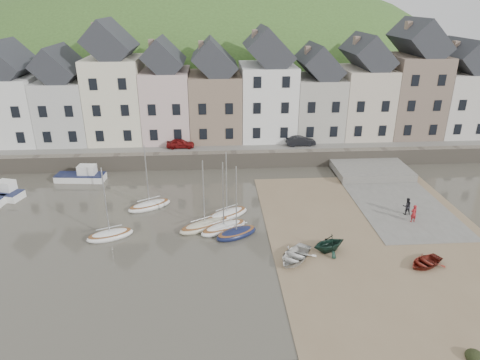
{
  "coord_description": "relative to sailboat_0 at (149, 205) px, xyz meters",
  "views": [
    {
      "loc": [
        -2.3,
        -29.29,
        17.97
      ],
      "look_at": [
        0.0,
        6.0,
        3.0
      ],
      "focal_mm": 32.27,
      "sensor_mm": 36.0,
      "label": 1
    }
  ],
  "objects": [
    {
      "name": "beach",
      "position": [
        19.34,
        -6.99,
        -0.24
      ],
      "size": [
        18.0,
        26.0,
        0.06
      ],
      "primitive_type": "cube",
      "color": "#7F6A4D",
      "rests_on": "ground"
    },
    {
      "name": "person_red",
      "position": [
        23.07,
        -4.39,
        0.65
      ],
      "size": [
        0.65,
        0.49,
        1.58
      ],
      "primitive_type": "imported",
      "rotation": [
        0.0,
        0.0,
        3.36
      ],
      "color": "maroon",
      "rests_on": "slipway"
    },
    {
      "name": "motorboat_0",
      "position": [
        -14.58,
        3.13,
        0.32
      ],
      "size": [
        4.7,
        2.89,
        1.7
      ],
      "color": "white",
      "rests_on": "ground"
    },
    {
      "name": "rowboat_green",
      "position": [
        14.65,
        -8.48,
        0.5
      ],
      "size": [
        3.34,
        3.12,
        1.42
      ],
      "primitive_type": "imported",
      "rotation": [
        0.0,
        0.0,
        -1.21
      ],
      "color": "#142E24",
      "rests_on": "beach"
    },
    {
      "name": "car_left",
      "position": [
        2.18,
        12.51,
        1.89
      ],
      "size": [
        3.25,
        1.31,
        1.11
      ],
      "primitive_type": "imported",
      "rotation": [
        0.0,
        0.0,
        1.57
      ],
      "color": "maroon",
      "rests_on": "quay_street"
    },
    {
      "name": "person_dark",
      "position": [
        23.09,
        -2.97,
        0.64
      ],
      "size": [
        0.77,
        0.61,
        1.58
      ],
      "primitive_type": "imported",
      "rotation": [
        0.0,
        0.0,
        3.13
      ],
      "color": "black",
      "rests_on": "slipway"
    },
    {
      "name": "sailboat_3",
      "position": [
        7.09,
        -2.27,
        -0.0
      ],
      "size": [
        4.41,
        3.55,
        6.32
      ],
      "color": "white",
      "rests_on": "ground"
    },
    {
      "name": "rowboat_red",
      "position": [
        21.14,
        -10.84,
        0.09
      ],
      "size": [
        3.49,
        3.13,
        0.6
      ],
      "primitive_type": "imported",
      "rotation": [
        0.0,
        0.0,
        -1.1
      ],
      "color": "maroon",
      "rests_on": "beach"
    },
    {
      "name": "ground",
      "position": [
        8.34,
        -6.99,
        -0.27
      ],
      "size": [
        160.0,
        160.0,
        0.0
      ],
      "primitive_type": "plane",
      "color": "#4A463A",
      "rests_on": "ground"
    },
    {
      "name": "seawall",
      "position": [
        8.34,
        10.01,
        0.63
      ],
      "size": [
        70.0,
        1.2,
        1.8
      ],
      "primitive_type": "cube",
      "color": "slate",
      "rests_on": "ground"
    },
    {
      "name": "sailboat_0",
      "position": [
        0.0,
        0.0,
        0.0
      ],
      "size": [
        4.32,
        3.32,
        6.32
      ],
      "color": "white",
      "rests_on": "ground"
    },
    {
      "name": "car_right",
      "position": [
        16.54,
        12.51,
        1.91
      ],
      "size": [
        3.53,
        1.38,
        1.14
      ],
      "primitive_type": "imported",
      "rotation": [
        0.0,
        0.0,
        1.62
      ],
      "color": "black",
      "rests_on": "quay_street"
    },
    {
      "name": "townhouse_terrace",
      "position": [
        10.1,
        17.01,
        7.06
      ],
      "size": [
        61.05,
        8.0,
        13.93
      ],
      "color": "white",
      "rests_on": "quay_land"
    },
    {
      "name": "hillside",
      "position": [
        3.35,
        53.0,
        -18.26
      ],
      "size": [
        134.4,
        84.0,
        84.0
      ],
      "color": "#395923",
      "rests_on": "ground"
    },
    {
      "name": "quay_street",
      "position": [
        8.34,
        13.51,
        1.28
      ],
      "size": [
        70.0,
        7.0,
        0.1
      ],
      "primitive_type": "cube",
      "color": "slate",
      "rests_on": "quay_land"
    },
    {
      "name": "motorboat_2",
      "position": [
        -7.95,
        7.0,
        0.32
      ],
      "size": [
        5.29,
        2.21,
        1.7
      ],
      "color": "white",
      "rests_on": "ground"
    },
    {
      "name": "sailboat_1",
      "position": [
        -2.5,
        -5.26,
        0.0
      ],
      "size": [
        4.02,
        2.77,
        6.32
      ],
      "color": "white",
      "rests_on": "ground"
    },
    {
      "name": "sailboat_2",
      "position": [
        5.15,
        -4.13,
        -0.0
      ],
      "size": [
        4.83,
        3.58,
        6.32
      ],
      "color": "beige",
      "rests_on": "ground"
    },
    {
      "name": "quay_land",
      "position": [
        8.34,
        25.01,
        0.48
      ],
      "size": [
        90.0,
        30.0,
        1.5
      ],
      "primitive_type": "cube",
      "color": "#395923",
      "rests_on": "ground"
    },
    {
      "name": "sailboat_5",
      "position": [
        7.75,
        -5.61,
        0.0
      ],
      "size": [
        3.96,
        3.08,
        6.32
      ],
      "color": "#131A3E",
      "rests_on": "ground"
    },
    {
      "name": "rowboat_white",
      "position": [
        11.84,
        -9.51,
        0.16
      ],
      "size": [
        4.13,
        4.31,
        0.73
      ],
      "primitive_type": "imported",
      "rotation": [
        0.0,
        0.0,
        -0.66
      ],
      "color": "white",
      "rests_on": "beach"
    },
    {
      "name": "sailboat_4",
      "position": [
        6.74,
        -4.66,
        -0.0
      ],
      "size": [
        4.45,
        3.42,
        6.32
      ],
      "color": "white",
      "rests_on": "ground"
    },
    {
      "name": "slipway",
      "position": [
        23.34,
        1.01,
        -0.21
      ],
      "size": [
        8.0,
        18.0,
        0.12
      ],
      "primitive_type": "cube",
      "color": "slate",
      "rests_on": "ground"
    }
  ]
}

